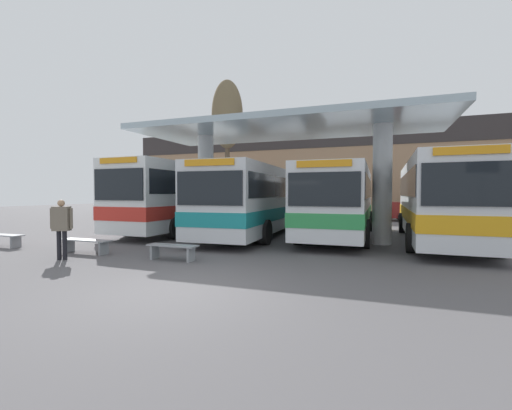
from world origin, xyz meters
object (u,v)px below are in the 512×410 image
at_px(waiting_bench_far_platform, 172,249).
at_px(waiting_bench_near_pillar, 86,243).
at_px(parked_car_street, 423,208).
at_px(transit_bus_right_bay, 340,199).
at_px(waiting_bench_mid_platform, 2,237).
at_px(poplar_tree_behind_left, 227,116).
at_px(transit_bus_center_bay, 262,198).
at_px(transit_bus_far_right_bay, 439,198).
at_px(pedestrian_waiting, 62,223).
at_px(transit_bus_left_bay, 190,195).

bearing_deg(waiting_bench_far_platform, waiting_bench_near_pillar, 180.00).
xyz_separation_m(waiting_bench_near_pillar, parked_car_street, (11.85, 18.09, 0.64)).
height_order(transit_bus_right_bay, parked_car_street, transit_bus_right_bay).
distance_m(waiting_bench_mid_platform, poplar_tree_behind_left, 16.90).
bearing_deg(transit_bus_right_bay, waiting_bench_far_platform, 61.00).
relative_size(transit_bus_center_bay, poplar_tree_behind_left, 1.18).
distance_m(transit_bus_center_bay, waiting_bench_far_platform, 7.67).
bearing_deg(transit_bus_far_right_bay, pedestrian_waiting, 36.90).
relative_size(transit_bus_far_right_bay, parked_car_street, 2.35).
relative_size(transit_bus_left_bay, pedestrian_waiting, 5.81).
relative_size(transit_bus_far_right_bay, waiting_bench_near_pillar, 5.90).
distance_m(transit_bus_center_bay, transit_bus_right_bay, 3.83).
height_order(transit_bus_right_bay, waiting_bench_mid_platform, transit_bus_right_bay).
height_order(transit_bus_left_bay, parked_car_street, transit_bus_left_bay).
xyz_separation_m(transit_bus_right_bay, pedestrian_waiting, (-7.14, -8.48, -0.63)).
relative_size(pedestrian_waiting, poplar_tree_behind_left, 0.17).
relative_size(transit_bus_right_bay, poplar_tree_behind_left, 0.98).
height_order(waiting_bench_mid_platform, pedestrian_waiting, pedestrian_waiting).
height_order(waiting_bench_near_pillar, poplar_tree_behind_left, poplar_tree_behind_left).
relative_size(transit_bus_right_bay, waiting_bench_near_pillar, 5.61).
bearing_deg(waiting_bench_far_platform, transit_bus_center_bay, 88.68).
bearing_deg(waiting_bench_near_pillar, transit_bus_far_right_bay, 32.26).
bearing_deg(pedestrian_waiting, transit_bus_right_bay, 27.35).
relative_size(transit_bus_right_bay, waiting_bench_mid_platform, 5.42).
bearing_deg(waiting_bench_near_pillar, pedestrian_waiting, -79.34).
height_order(transit_bus_right_bay, poplar_tree_behind_left, poplar_tree_behind_left).
distance_m(waiting_bench_near_pillar, parked_car_street, 21.63).
relative_size(waiting_bench_far_platform, poplar_tree_behind_left, 0.15).
distance_m(transit_bus_left_bay, waiting_bench_mid_platform, 8.22).
relative_size(waiting_bench_far_platform, pedestrian_waiting, 0.88).
height_order(waiting_bench_near_pillar, parked_car_street, parked_car_street).
xyz_separation_m(transit_bus_right_bay, parked_car_street, (4.51, 10.67, -0.74)).
xyz_separation_m(transit_bus_left_bay, poplar_tree_behind_left, (-1.46, 7.81, 5.92)).
relative_size(transit_bus_far_right_bay, poplar_tree_behind_left, 1.03).
distance_m(transit_bus_left_bay, waiting_bench_near_pillar, 7.37).
bearing_deg(waiting_bench_near_pillar, transit_bus_left_bay, 93.39).
relative_size(transit_bus_left_bay, transit_bus_right_bay, 1.01).
bearing_deg(transit_bus_right_bay, transit_bus_left_bay, 0.98).
relative_size(transit_bus_right_bay, pedestrian_waiting, 5.76).
xyz_separation_m(pedestrian_waiting, parked_car_street, (11.65, 19.16, -0.11)).
xyz_separation_m(transit_bus_far_right_bay, parked_car_street, (0.53, 10.94, -0.82)).
xyz_separation_m(transit_bus_center_bay, waiting_bench_near_pillar, (-3.51, -7.54, -1.40)).
distance_m(transit_bus_right_bay, pedestrian_waiting, 11.10).
height_order(transit_bus_far_right_bay, pedestrian_waiting, transit_bus_far_right_bay).
distance_m(transit_bus_far_right_bay, waiting_bench_mid_platform, 17.06).
bearing_deg(waiting_bench_far_platform, transit_bus_left_bay, 117.63).
height_order(transit_bus_center_bay, pedestrian_waiting, transit_bus_center_bay).
bearing_deg(transit_bus_far_right_bay, waiting_bench_mid_platform, 25.30).
height_order(transit_bus_center_bay, transit_bus_far_right_bay, transit_bus_far_right_bay).
xyz_separation_m(transit_bus_right_bay, waiting_bench_far_platform, (-4.00, -7.41, -1.38)).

